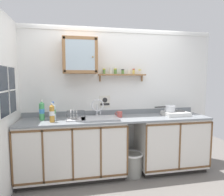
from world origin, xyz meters
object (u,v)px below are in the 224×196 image
(wall_cabinet, at_px, (80,56))
(sink, at_px, (100,119))
(hot_plate_stove, at_px, (176,114))
(trash_bin, at_px, (133,164))
(bottle_juice_amber_2, at_px, (52,113))
(dish_rack, at_px, (75,117))
(saucepan, at_px, (170,108))
(bottle_water_clear_0, at_px, (53,112))
(bottle_soda_green_1, at_px, (42,111))
(mug, at_px, (119,114))
(warning_sign, at_px, (105,102))

(wall_cabinet, bearing_deg, sink, -20.57)
(hot_plate_stove, relative_size, wall_cabinet, 0.73)
(sink, height_order, wall_cabinet, wall_cabinet)
(wall_cabinet, bearing_deg, trash_bin, -17.63)
(bottle_juice_amber_2, relative_size, dish_rack, 0.96)
(saucepan, height_order, bottle_juice_amber_2, bottle_juice_amber_2)
(saucepan, xyz_separation_m, bottle_water_clear_0, (-1.90, -0.00, 0.01))
(bottle_juice_amber_2, relative_size, wall_cabinet, 0.51)
(bottle_soda_green_1, height_order, trash_bin, bottle_soda_green_1)
(bottle_soda_green_1, relative_size, dish_rack, 1.04)
(bottle_soda_green_1, height_order, wall_cabinet, wall_cabinet)
(sink, bearing_deg, hot_plate_stove, -1.98)
(bottle_water_clear_0, distance_m, mug, 1.04)
(bottle_water_clear_0, distance_m, bottle_juice_amber_2, 0.13)
(hot_plate_stove, relative_size, saucepan, 1.07)
(trash_bin, bearing_deg, sink, 164.07)
(bottle_water_clear_0, relative_size, bottle_soda_green_1, 0.92)
(sink, xyz_separation_m, hot_plate_stove, (1.29, -0.04, 0.05))
(mug, bearing_deg, bottle_water_clear_0, -178.64)
(wall_cabinet, bearing_deg, dish_rack, -119.58)
(bottle_water_clear_0, xyz_separation_m, bottle_soda_green_1, (-0.17, 0.04, 0.01))
(bottle_juice_amber_2, xyz_separation_m, warning_sign, (0.84, 0.42, 0.10))
(bottle_soda_green_1, bearing_deg, mug, -0.86)
(hot_plate_stove, height_order, saucepan, saucepan)
(sink, xyz_separation_m, bottle_water_clear_0, (-0.71, -0.02, 0.14))
(sink, relative_size, dish_rack, 1.99)
(bottle_soda_green_1, height_order, warning_sign, warning_sign)
(sink, bearing_deg, warning_sign, 63.52)
(saucepan, distance_m, wall_cabinet, 1.71)
(bottle_soda_green_1, height_order, bottle_juice_amber_2, bottle_soda_green_1)
(sink, relative_size, wall_cabinet, 1.06)
(bottle_water_clear_0, relative_size, warning_sign, 1.37)
(sink, distance_m, mug, 0.33)
(bottle_soda_green_1, xyz_separation_m, warning_sign, (1.00, 0.24, 0.09))
(saucepan, bearing_deg, bottle_soda_green_1, 178.92)
(trash_bin, bearing_deg, wall_cabinet, 162.37)
(bottle_soda_green_1, distance_m, mug, 1.20)
(mug, height_order, wall_cabinet, wall_cabinet)
(hot_plate_stove, height_order, warning_sign, warning_sign)
(sink, distance_m, trash_bin, 0.90)
(trash_bin, bearing_deg, saucepan, 10.50)
(hot_plate_stove, relative_size, bottle_juice_amber_2, 1.42)
(sink, distance_m, dish_rack, 0.39)
(dish_rack, distance_m, mug, 0.71)
(warning_sign, bearing_deg, bottle_soda_green_1, -166.49)
(sink, bearing_deg, dish_rack, -171.38)
(dish_rack, height_order, warning_sign, warning_sign)
(sink, distance_m, bottle_water_clear_0, 0.72)
(bottle_water_clear_0, bearing_deg, wall_cabinet, 17.44)
(sink, bearing_deg, mug, 0.10)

